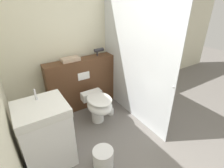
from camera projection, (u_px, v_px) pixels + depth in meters
ground_plane at (145, 160)px, 2.38m from camera, size 12.00×12.00×0.00m
wall_back at (82, 40)px, 3.19m from camera, size 8.00×0.06×2.50m
partition_panel at (82, 84)px, 3.32m from camera, size 1.29×0.26×0.97m
shower_glass at (133, 64)px, 2.87m from camera, size 0.04×1.76×1.96m
toilet at (98, 105)px, 2.94m from camera, size 0.39×0.62×0.51m
sink_vanity at (46, 135)px, 2.17m from camera, size 0.58×0.54×1.03m
hair_drier at (99, 50)px, 3.25m from camera, size 0.21×0.07×0.14m
folded_towel at (70, 59)px, 3.00m from camera, size 0.31×0.17×0.06m
spare_toilet_roll at (111, 111)px, 3.25m from camera, size 0.11×0.11×0.12m
waste_bin at (103, 159)px, 2.21m from camera, size 0.26×0.26×0.29m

